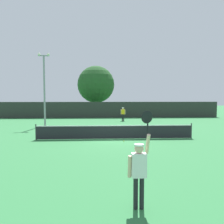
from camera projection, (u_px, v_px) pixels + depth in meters
ground_plane at (115, 139)px, 15.47m from camera, size 120.00×120.00×0.00m
tennis_net at (115, 132)px, 15.43m from camera, size 10.85×0.08×1.07m
perimeter_fence at (107, 110)px, 31.45m from camera, size 31.70×0.12×2.24m
player_serving at (139, 166)px, 5.73m from camera, size 0.68×0.40×2.55m
player_receiving at (123, 113)px, 27.30m from camera, size 0.57×0.24×1.64m
tennis_ball at (124, 141)px, 14.57m from camera, size 0.07×0.07×0.07m
light_pole at (44, 84)px, 22.61m from camera, size 1.18×0.28×7.33m
large_tree at (96, 85)px, 37.02m from camera, size 6.11×6.11×8.06m
parked_car_near at (142, 110)px, 38.03m from camera, size 1.99×4.24×1.69m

